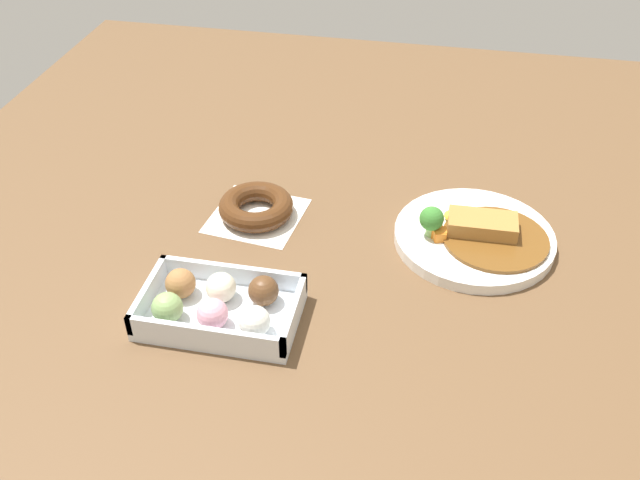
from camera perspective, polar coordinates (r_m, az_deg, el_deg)
name	(u,v)px	position (r m, az deg, el deg)	size (l,w,h in m)	color
ground_plane	(369,248)	(1.09, 3.91, -0.68)	(1.60, 1.60, 0.00)	brown
curry_plate	(474,235)	(1.12, 12.27, 0.36)	(0.25, 0.25, 0.07)	white
donut_box	(219,306)	(0.97, -8.13, -5.26)	(0.21, 0.13, 0.05)	silver
chocolate_ring_donut	(256,207)	(1.15, -5.13, 2.63)	(0.16, 0.16, 0.04)	white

